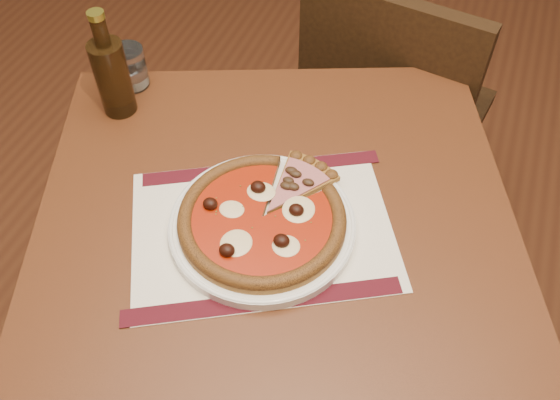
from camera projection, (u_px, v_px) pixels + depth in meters
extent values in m
cube|color=#5E2C16|center=(276.00, 227.00, 1.00)|extent=(1.04, 1.04, 0.04)
cylinder|color=#5E2C16|center=(137.00, 209.00, 1.51)|extent=(0.05, 0.05, 0.71)
cylinder|color=#5E2C16|center=(410.00, 204.00, 1.52)|extent=(0.05, 0.05, 0.71)
cube|color=black|center=(399.00, 115.00, 1.63)|extent=(0.48, 0.48, 0.04)
cylinder|color=black|center=(463.00, 154.00, 1.84)|extent=(0.04, 0.04, 0.41)
cylinder|color=black|center=(359.00, 115.00, 1.96)|extent=(0.04, 0.04, 0.41)
cylinder|color=black|center=(421.00, 234.00, 1.65)|extent=(0.04, 0.04, 0.41)
cylinder|color=black|center=(308.00, 185.00, 1.76)|extent=(0.04, 0.04, 0.41)
cube|color=black|center=(383.00, 85.00, 1.34)|extent=(0.42, 0.11, 0.44)
cube|color=silver|center=(262.00, 229.00, 0.97)|extent=(0.52, 0.47, 0.00)
cylinder|color=white|center=(262.00, 226.00, 0.96)|extent=(0.30, 0.30, 0.02)
cylinder|color=olive|center=(262.00, 220.00, 0.95)|extent=(0.27, 0.27, 0.01)
torus|color=brown|center=(262.00, 218.00, 0.95)|extent=(0.27, 0.27, 0.02)
cylinder|color=maroon|center=(262.00, 217.00, 0.95)|extent=(0.23, 0.23, 0.00)
ellipsoid|color=#F8E0A7|center=(261.00, 192.00, 0.98)|extent=(0.05, 0.04, 0.01)
ellipsoid|color=#F8E0A7|center=(215.00, 204.00, 0.96)|extent=(0.05, 0.04, 0.01)
ellipsoid|color=#F8E0A7|center=(242.00, 236.00, 0.92)|extent=(0.05, 0.04, 0.01)
ellipsoid|color=#F8E0A7|center=(290.00, 250.00, 0.90)|extent=(0.05, 0.04, 0.01)
ellipsoid|color=#F8E0A7|center=(292.00, 209.00, 0.95)|extent=(0.05, 0.04, 0.01)
ellipsoid|color=black|center=(258.00, 183.00, 0.97)|extent=(0.03, 0.02, 0.02)
ellipsoid|color=black|center=(208.00, 200.00, 0.95)|extent=(0.03, 0.02, 0.02)
ellipsoid|color=black|center=(238.00, 235.00, 0.90)|extent=(0.03, 0.02, 0.02)
ellipsoid|color=black|center=(292.00, 251.00, 0.89)|extent=(0.03, 0.02, 0.02)
ellipsoid|color=black|center=(299.00, 206.00, 0.94)|extent=(0.03, 0.02, 0.02)
ellipsoid|color=#342013|center=(290.00, 195.00, 0.97)|extent=(0.02, 0.01, 0.01)
ellipsoid|color=#342013|center=(305.00, 180.00, 0.99)|extent=(0.02, 0.01, 0.01)
ellipsoid|color=#342013|center=(286.00, 192.00, 0.97)|extent=(0.02, 0.01, 0.01)
ellipsoid|color=#342013|center=(297.00, 176.00, 1.00)|extent=(0.02, 0.01, 0.01)
ellipsoid|color=#342013|center=(282.00, 189.00, 0.98)|extent=(0.02, 0.01, 0.01)
ellipsoid|color=#342013|center=(289.00, 172.00, 1.00)|extent=(0.02, 0.01, 0.01)
cylinder|color=white|center=(129.00, 67.00, 1.18)|extent=(0.08, 0.08, 0.08)
cylinder|color=#36220D|center=(113.00, 78.00, 1.10)|extent=(0.06, 0.06, 0.15)
cylinder|color=#36220D|center=(101.00, 34.00, 1.03)|extent=(0.03, 0.03, 0.06)
cylinder|color=olive|center=(96.00, 15.00, 1.00)|extent=(0.03, 0.03, 0.01)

